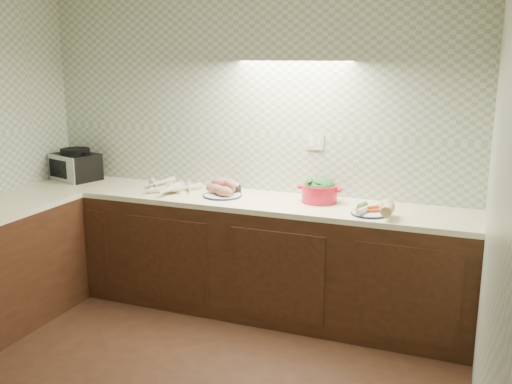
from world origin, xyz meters
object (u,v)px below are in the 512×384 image
(toaster_oven, at_px, (75,165))
(parsnip_pile, at_px, (172,187))
(onion_bowl, at_px, (232,188))
(dutch_oven, at_px, (320,190))
(sweet_potato_plate, at_px, (223,189))
(veg_plate, at_px, (377,209))

(toaster_oven, relative_size, parsnip_pile, 1.07)
(parsnip_pile, distance_m, onion_bowl, 0.48)
(parsnip_pile, bearing_deg, dutch_oven, 5.18)
(sweet_potato_plate, height_order, veg_plate, sweet_potato_plate)
(veg_plate, bearing_deg, dutch_oven, 155.88)
(toaster_oven, distance_m, onion_bowl, 1.48)
(dutch_oven, bearing_deg, onion_bowl, 179.38)
(toaster_oven, height_order, veg_plate, toaster_oven)
(toaster_oven, xyz_separation_m, onion_bowl, (1.48, 0.04, -0.09))
(dutch_oven, relative_size, veg_plate, 1.03)
(veg_plate, bearing_deg, onion_bowl, 168.70)
(toaster_oven, distance_m, dutch_oven, 2.21)
(onion_bowl, relative_size, veg_plate, 0.47)
(parsnip_pile, relative_size, dutch_oven, 1.30)
(parsnip_pile, height_order, onion_bowl, onion_bowl)
(sweet_potato_plate, xyz_separation_m, onion_bowl, (0.02, 0.12, -0.01))
(toaster_oven, bearing_deg, veg_plate, 13.33)
(dutch_oven, xyz_separation_m, veg_plate, (0.46, -0.21, -0.05))
(onion_bowl, bearing_deg, sweet_potato_plate, -98.25)
(toaster_oven, distance_m, parsnip_pile, 1.02)
(toaster_oven, relative_size, veg_plate, 1.43)
(sweet_potato_plate, height_order, onion_bowl, sweet_potato_plate)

